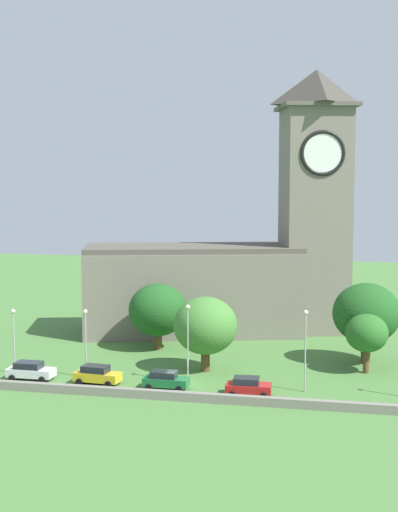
# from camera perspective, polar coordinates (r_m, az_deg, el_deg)

# --- Properties ---
(ground_plane) EXTENTS (200.00, 200.00, 0.00)m
(ground_plane) POSITION_cam_1_polar(r_m,az_deg,el_deg) (87.18, 0.71, -7.33)
(ground_plane) COLOR #477538
(church) EXTENTS (36.45, 19.54, 34.33)m
(church) POSITION_cam_1_polar(r_m,az_deg,el_deg) (96.08, 3.32, 0.17)
(church) COLOR slate
(church) RESTS_ON ground
(quay_barrier) EXTENTS (42.64, 0.70, 0.83)m
(quay_barrier) POSITION_cam_1_polar(r_m,az_deg,el_deg) (67.97, -2.71, -10.83)
(quay_barrier) COLOR gray
(quay_barrier) RESTS_ON ground
(car_white) EXTENTS (4.72, 2.31, 1.80)m
(car_white) POSITION_cam_1_polar(r_m,az_deg,el_deg) (76.21, -13.07, -8.74)
(car_white) COLOR silver
(car_white) RESTS_ON ground
(car_yellow) EXTENTS (4.70, 2.52, 1.86)m
(car_yellow) POSITION_cam_1_polar(r_m,az_deg,el_deg) (73.35, -7.99, -9.20)
(car_yellow) COLOR gold
(car_yellow) RESTS_ON ground
(car_green) EXTENTS (4.38, 2.20, 1.74)m
(car_green) POSITION_cam_1_polar(r_m,az_deg,el_deg) (71.14, -2.64, -9.67)
(car_green) COLOR #1E6B38
(car_green) RESTS_ON ground
(car_red) EXTENTS (4.35, 2.47, 1.70)m
(car_red) POSITION_cam_1_polar(r_m,az_deg,el_deg) (69.23, 3.86, -10.14)
(car_red) COLOR red
(car_red) RESTS_ON ground
(streetlamp_west_end) EXTENTS (0.44, 0.44, 6.80)m
(streetlamp_west_end) POSITION_cam_1_polar(r_m,az_deg,el_deg) (78.01, -14.32, -5.68)
(streetlamp_west_end) COLOR #9EA0A5
(streetlamp_west_end) RESTS_ON ground
(streetlamp_west_mid) EXTENTS (0.44, 0.44, 7.07)m
(streetlamp_west_mid) POSITION_cam_1_polar(r_m,az_deg,el_deg) (74.84, -8.88, -5.93)
(streetlamp_west_mid) COLOR #9EA0A5
(streetlamp_west_mid) RESTS_ON ground
(streetlamp_central) EXTENTS (0.44, 0.44, 7.92)m
(streetlamp_central) POSITION_cam_1_polar(r_m,az_deg,el_deg) (71.80, -0.89, -5.98)
(streetlamp_central) COLOR #9EA0A5
(streetlamp_central) RESTS_ON ground
(streetlamp_east_mid) EXTENTS (0.44, 0.44, 7.89)m
(streetlamp_east_mid) POSITION_cam_1_polar(r_m,az_deg,el_deg) (69.82, 8.34, -6.40)
(streetlamp_east_mid) COLOR #9EA0A5
(streetlamp_east_mid) RESTS_ON ground
(tree_by_tower) EXTENTS (4.45, 4.45, 6.24)m
(tree_by_tower) POSITION_cam_1_polar(r_m,az_deg,el_deg) (77.91, 13.01, -5.93)
(tree_by_tower) COLOR brown
(tree_by_tower) RESTS_ON ground
(tree_riverside_west) EXTENTS (6.72, 6.72, 7.92)m
(tree_riverside_west) POSITION_cam_1_polar(r_m,az_deg,el_deg) (76.44, 0.51, -5.49)
(tree_riverside_west) COLOR brown
(tree_riverside_west) RESTS_ON ground
(tree_churchyard) EXTENTS (7.37, 7.37, 8.90)m
(tree_churchyard) POSITION_cam_1_polar(r_m,az_deg,el_deg) (81.70, 12.99, -4.42)
(tree_churchyard) COLOR brown
(tree_churchyard) RESTS_ON ground
(tree_riverside_east) EXTENTS (6.93, 6.93, 7.88)m
(tree_riverside_east) POSITION_cam_1_polar(r_m,az_deg,el_deg) (86.47, -3.24, -4.25)
(tree_riverside_east) COLOR brown
(tree_riverside_east) RESTS_ON ground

